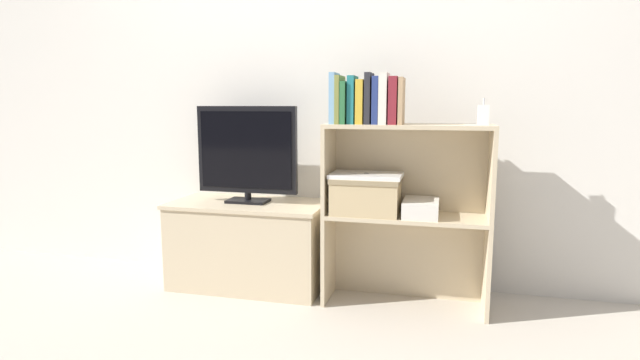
# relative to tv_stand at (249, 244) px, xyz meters

# --- Properties ---
(ground_plane) EXTENTS (16.00, 16.00, 0.00)m
(ground_plane) POSITION_rel_tv_stand_xyz_m (0.43, -0.21, -0.24)
(ground_plane) COLOR #BCB2A3
(wall_back) EXTENTS (10.00, 0.05, 2.40)m
(wall_back) POSITION_rel_tv_stand_xyz_m (0.43, 0.24, 0.96)
(wall_back) COLOR silver
(wall_back) RESTS_ON ground_plane
(tv_stand) EXTENTS (0.85, 0.44, 0.47)m
(tv_stand) POSITION_rel_tv_stand_xyz_m (0.00, 0.00, 0.00)
(tv_stand) COLOR #CCB793
(tv_stand) RESTS_ON ground_plane
(tv) EXTENTS (0.56, 0.14, 0.52)m
(tv) POSITION_rel_tv_stand_xyz_m (0.00, -0.00, 0.51)
(tv) COLOR black
(tv) RESTS_ON tv_stand
(bookshelf_lower_tier) EXTENTS (0.80, 0.28, 0.47)m
(bookshelf_lower_tier) POSITION_rel_tv_stand_xyz_m (0.86, -0.01, 0.05)
(bookshelf_lower_tier) COLOR #CCB793
(bookshelf_lower_tier) RESTS_ON ground_plane
(bookshelf_upper_tier) EXTENTS (0.80, 0.28, 0.45)m
(bookshelf_upper_tier) POSITION_rel_tv_stand_xyz_m (0.86, -0.02, 0.51)
(bookshelf_upper_tier) COLOR #CCB793
(bookshelf_upper_tier) RESTS_ON bookshelf_lower_tier
(book_skyblue) EXTENTS (0.03, 0.12, 0.25)m
(book_skyblue) POSITION_rel_tv_stand_xyz_m (0.51, -0.10, 0.80)
(book_skyblue) COLOR #709ECC
(book_skyblue) RESTS_ON bookshelf_upper_tier
(book_olive) EXTENTS (0.02, 0.16, 0.23)m
(book_olive) POSITION_rel_tv_stand_xyz_m (0.53, -0.10, 0.79)
(book_olive) COLOR olive
(book_olive) RESTS_ON bookshelf_upper_tier
(book_forest) EXTENTS (0.03, 0.16, 0.20)m
(book_forest) POSITION_rel_tv_stand_xyz_m (0.56, -0.10, 0.77)
(book_forest) COLOR #286638
(book_forest) RESTS_ON bookshelf_upper_tier
(book_teal) EXTENTS (0.03, 0.13, 0.23)m
(book_teal) POSITION_rel_tv_stand_xyz_m (0.60, -0.10, 0.79)
(book_teal) COLOR #1E7075
(book_teal) RESTS_ON bookshelf_upper_tier
(book_mustard) EXTENTS (0.04, 0.13, 0.21)m
(book_mustard) POSITION_rel_tv_stand_xyz_m (0.64, -0.10, 0.78)
(book_mustard) COLOR gold
(book_mustard) RESTS_ON bookshelf_upper_tier
(book_charcoal) EXTENTS (0.03, 0.14, 0.24)m
(book_charcoal) POSITION_rel_tv_stand_xyz_m (0.68, -0.10, 0.80)
(book_charcoal) COLOR #232328
(book_charcoal) RESTS_ON bookshelf_upper_tier
(book_navy) EXTENTS (0.03, 0.13, 0.23)m
(book_navy) POSITION_rel_tv_stand_xyz_m (0.71, -0.10, 0.79)
(book_navy) COLOR navy
(book_navy) RESTS_ON bookshelf_upper_tier
(book_ivory) EXTENTS (0.04, 0.14, 0.24)m
(book_ivory) POSITION_rel_tv_stand_xyz_m (0.75, -0.10, 0.79)
(book_ivory) COLOR silver
(book_ivory) RESTS_ON bookshelf_upper_tier
(book_maroon) EXTENTS (0.04, 0.14, 0.22)m
(book_maroon) POSITION_rel_tv_stand_xyz_m (0.79, -0.10, 0.79)
(book_maroon) COLOR maroon
(book_maroon) RESTS_ON bookshelf_upper_tier
(book_tan) EXTENTS (0.02, 0.15, 0.22)m
(book_tan) POSITION_rel_tv_stand_xyz_m (0.83, -0.10, 0.78)
(book_tan) COLOR tan
(book_tan) RESTS_ON bookshelf_upper_tier
(baby_monitor) EXTENTS (0.05, 0.04, 0.12)m
(baby_monitor) POSITION_rel_tv_stand_xyz_m (1.21, -0.07, 0.72)
(baby_monitor) COLOR white
(baby_monitor) RESTS_ON bookshelf_upper_tier
(storage_basket_left) EXTENTS (0.34, 0.25, 0.18)m
(storage_basket_left) POSITION_rel_tv_stand_xyz_m (0.67, -0.08, 0.33)
(storage_basket_left) COLOR tan
(storage_basket_left) RESTS_ON bookshelf_lower_tier
(laptop) EXTENTS (0.35, 0.23, 0.02)m
(laptop) POSITION_rel_tv_stand_xyz_m (0.67, -0.08, 0.42)
(laptop) COLOR white
(laptop) RESTS_ON storage_basket_left
(magazine_stack) EXTENTS (0.17, 0.24, 0.08)m
(magazine_stack) POSITION_rel_tv_stand_xyz_m (0.94, -0.08, 0.27)
(magazine_stack) COLOR silver
(magazine_stack) RESTS_ON bookshelf_lower_tier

